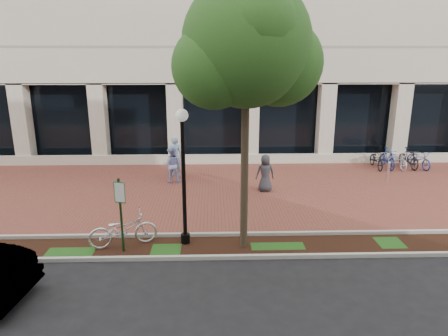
{
  "coord_description": "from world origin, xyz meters",
  "views": [
    {
      "loc": [
        -0.05,
        -16.14,
        5.48
      ],
      "look_at": [
        0.4,
        -0.8,
        1.23
      ],
      "focal_mm": 32.0,
      "sensor_mm": 36.0,
      "label": 1
    }
  ],
  "objects_px": {
    "pedestrian_left": "(175,157)",
    "bike_rack_cluster": "(398,159)",
    "pedestrian_right": "(265,173)",
    "bollard": "(388,171)",
    "locked_bicycle": "(123,229)",
    "street_tree": "(248,52)",
    "parking_sign": "(120,206)",
    "lamppost": "(183,170)",
    "pedestrian_mid": "(172,165)"
  },
  "relations": [
    {
      "from": "parking_sign",
      "to": "pedestrian_right",
      "type": "distance_m",
      "value": 7.24
    },
    {
      "from": "street_tree",
      "to": "pedestrian_mid",
      "type": "bearing_deg",
      "value": 113.4
    },
    {
      "from": "parking_sign",
      "to": "lamppost",
      "type": "relative_size",
      "value": 0.55
    },
    {
      "from": "parking_sign",
      "to": "pedestrian_right",
      "type": "bearing_deg",
      "value": 65.35
    },
    {
      "from": "bollard",
      "to": "lamppost",
      "type": "bearing_deg",
      "value": -145.37
    },
    {
      "from": "bike_rack_cluster",
      "to": "street_tree",
      "type": "bearing_deg",
      "value": -138.65
    },
    {
      "from": "pedestrian_left",
      "to": "pedestrian_mid",
      "type": "height_order",
      "value": "pedestrian_left"
    },
    {
      "from": "street_tree",
      "to": "pedestrian_right",
      "type": "xyz_separation_m",
      "value": [
        1.24,
        5.05,
        -4.84
      ]
    },
    {
      "from": "lamppost",
      "to": "locked_bicycle",
      "type": "distance_m",
      "value": 2.57
    },
    {
      "from": "pedestrian_mid",
      "to": "pedestrian_right",
      "type": "xyz_separation_m",
      "value": [
        4.05,
        -1.43,
        -0.02
      ]
    },
    {
      "from": "pedestrian_mid",
      "to": "bike_rack_cluster",
      "type": "height_order",
      "value": "pedestrian_mid"
    },
    {
      "from": "locked_bicycle",
      "to": "pedestrian_mid",
      "type": "bearing_deg",
      "value": -25.02
    },
    {
      "from": "locked_bicycle",
      "to": "pedestrian_left",
      "type": "distance_m",
      "value": 7.34
    },
    {
      "from": "pedestrian_left",
      "to": "bollard",
      "type": "relative_size",
      "value": 2.13
    },
    {
      "from": "pedestrian_right",
      "to": "bollard",
      "type": "bearing_deg",
      "value": -171.68
    },
    {
      "from": "bollard",
      "to": "bike_rack_cluster",
      "type": "height_order",
      "value": "bike_rack_cluster"
    },
    {
      "from": "lamppost",
      "to": "bollard",
      "type": "bearing_deg",
      "value": 34.63
    },
    {
      "from": "locked_bicycle",
      "to": "bollard",
      "type": "distance_m",
      "value": 12.44
    },
    {
      "from": "pedestrian_left",
      "to": "pedestrian_right",
      "type": "height_order",
      "value": "pedestrian_left"
    },
    {
      "from": "locked_bicycle",
      "to": "pedestrian_right",
      "type": "distance_m",
      "value": 6.97
    },
    {
      "from": "lamppost",
      "to": "bike_rack_cluster",
      "type": "height_order",
      "value": "lamppost"
    },
    {
      "from": "locked_bicycle",
      "to": "pedestrian_mid",
      "type": "distance_m",
      "value": 6.45
    },
    {
      "from": "locked_bicycle",
      "to": "bollard",
      "type": "height_order",
      "value": "locked_bicycle"
    },
    {
      "from": "pedestrian_right",
      "to": "parking_sign",
      "type": "bearing_deg",
      "value": 43.48
    },
    {
      "from": "street_tree",
      "to": "parking_sign",
      "type": "bearing_deg",
      "value": -175.24
    },
    {
      "from": "locked_bicycle",
      "to": "bike_rack_cluster",
      "type": "xyz_separation_m",
      "value": [
        12.17,
        8.42,
        -0.05
      ]
    },
    {
      "from": "bollard",
      "to": "locked_bicycle",
      "type": "bearing_deg",
      "value": -149.7
    },
    {
      "from": "parking_sign",
      "to": "bike_rack_cluster",
      "type": "xyz_separation_m",
      "value": [
        12.11,
        8.82,
        -0.96
      ]
    },
    {
      "from": "pedestrian_left",
      "to": "bike_rack_cluster",
      "type": "height_order",
      "value": "pedestrian_left"
    },
    {
      "from": "bike_rack_cluster",
      "to": "pedestrian_mid",
      "type": "bearing_deg",
      "value": -173.47
    },
    {
      "from": "lamppost",
      "to": "street_tree",
      "type": "distance_m",
      "value": 3.78
    },
    {
      "from": "bike_rack_cluster",
      "to": "pedestrian_right",
      "type": "bearing_deg",
      "value": -158.17
    },
    {
      "from": "lamppost",
      "to": "locked_bicycle",
      "type": "relative_size",
      "value": 2.03
    },
    {
      "from": "parking_sign",
      "to": "pedestrian_right",
      "type": "xyz_separation_m",
      "value": [
        4.83,
        5.35,
        -0.65
      ]
    },
    {
      "from": "pedestrian_right",
      "to": "bike_rack_cluster",
      "type": "xyz_separation_m",
      "value": [
        7.27,
        3.47,
        -0.31
      ]
    },
    {
      "from": "street_tree",
      "to": "pedestrian_left",
      "type": "xyz_separation_m",
      "value": [
        -2.75,
        7.37,
        -4.66
      ]
    },
    {
      "from": "street_tree",
      "to": "bollard",
      "type": "bearing_deg",
      "value": 41.98
    },
    {
      "from": "pedestrian_mid",
      "to": "pedestrian_left",
      "type": "bearing_deg",
      "value": -91.33
    },
    {
      "from": "pedestrian_left",
      "to": "pedestrian_right",
      "type": "distance_m",
      "value": 4.62
    },
    {
      "from": "bollard",
      "to": "street_tree",
      "type": "bearing_deg",
      "value": -138.02
    },
    {
      "from": "locked_bicycle",
      "to": "bike_rack_cluster",
      "type": "relative_size",
      "value": 0.67
    },
    {
      "from": "locked_bicycle",
      "to": "street_tree",
      "type": "bearing_deg",
      "value": -108.96
    },
    {
      "from": "parking_sign",
      "to": "lamppost",
      "type": "height_order",
      "value": "lamppost"
    },
    {
      "from": "street_tree",
      "to": "locked_bicycle",
      "type": "relative_size",
      "value": 3.74
    },
    {
      "from": "pedestrian_left",
      "to": "bike_rack_cluster",
      "type": "relative_size",
      "value": 0.65
    },
    {
      "from": "pedestrian_left",
      "to": "bike_rack_cluster",
      "type": "distance_m",
      "value": 11.34
    },
    {
      "from": "parking_sign",
      "to": "pedestrian_mid",
      "type": "bearing_deg",
      "value": 100.83
    },
    {
      "from": "pedestrian_right",
      "to": "bike_rack_cluster",
      "type": "distance_m",
      "value": 8.07
    },
    {
      "from": "street_tree",
      "to": "bollard",
      "type": "height_order",
      "value": "street_tree"
    },
    {
      "from": "lamppost",
      "to": "pedestrian_mid",
      "type": "distance_m",
      "value": 6.51
    }
  ]
}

